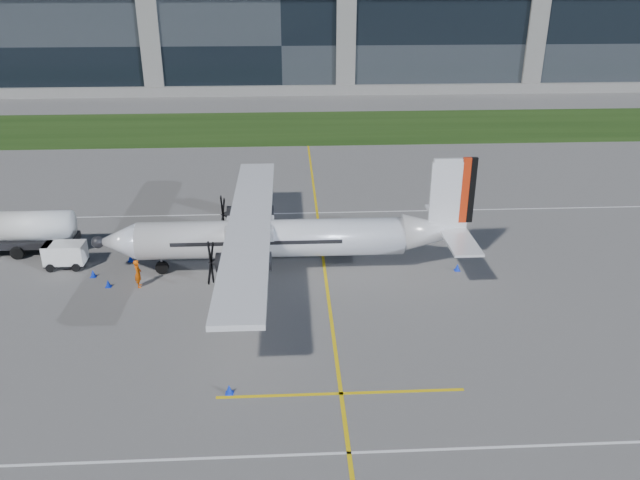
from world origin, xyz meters
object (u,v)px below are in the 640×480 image
fuel_tanker_truck (10,232)px  safety_cone_nose_port (108,283)px  safety_cone_nose_stbd (131,258)px  ground_crew_person (138,272)px  safety_cone_fwd (93,273)px  safety_cone_portwing (229,389)px  turboprop_aircraft (285,217)px  baggage_tug (65,255)px  safety_cone_tail (457,267)px  safety_cone_stbdwing (266,203)px

fuel_tanker_truck → safety_cone_nose_port: 10.04m
safety_cone_nose_stbd → ground_crew_person: bearing=-69.8°
safety_cone_fwd → safety_cone_portwing: bearing=-52.1°
ground_crew_person → safety_cone_nose_port: size_ratio=4.27×
turboprop_aircraft → safety_cone_fwd: 13.26m
turboprop_aircraft → safety_cone_nose_stbd: size_ratio=51.43×
turboprop_aircraft → ground_crew_person: 9.99m
safety_cone_nose_port → fuel_tanker_truck: bearing=144.8°
turboprop_aircraft → safety_cone_nose_stbd: (-10.82, 2.00, -3.61)m
baggage_tug → ground_crew_person: bearing=-29.9°
fuel_tanker_truck → safety_cone_nose_stbd: bearing=-12.9°
safety_cone_nose_port → safety_cone_fwd: (-1.37, 1.47, 0.00)m
safety_cone_nose_stbd → safety_cone_tail: 22.52m
safety_cone_tail → safety_cone_nose_port: bearing=-177.2°
safety_cone_nose_stbd → safety_cone_fwd: (-1.94, -2.28, 0.00)m
turboprop_aircraft → safety_cone_nose_stbd: bearing=169.5°
safety_cone_nose_port → safety_cone_stbdwing: bearing=56.0°
ground_crew_person → safety_cone_fwd: (-3.34, 1.52, -0.82)m
ground_crew_person → safety_cone_fwd: ground_crew_person is taller
fuel_tanker_truck → baggage_tug: size_ratio=2.88×
safety_cone_portwing → safety_cone_fwd: bearing=127.9°
baggage_tug → ground_crew_person: ground_crew_person is taller
turboprop_aircraft → fuel_tanker_truck: bearing=168.4°
fuel_tanker_truck → safety_cone_tail: bearing=-8.4°
baggage_tug → safety_cone_fwd: size_ratio=5.69×
safety_cone_nose_port → safety_cone_stbdwing: size_ratio=1.00×
fuel_tanker_truck → safety_cone_fwd: bearing=-32.3°
safety_cone_nose_port → baggage_tug: bearing=138.7°
baggage_tug → safety_cone_portwing: (12.21, -14.50, -0.60)m
safety_cone_nose_stbd → safety_cone_stbdwing: bearing=49.3°
safety_cone_fwd → safety_cone_nose_stbd: bearing=49.5°
turboprop_aircraft → ground_crew_person: (-9.42, -1.79, -2.79)m
safety_cone_portwing → safety_cone_fwd: size_ratio=1.00×
baggage_tug → safety_cone_stbdwing: baggage_tug is taller
safety_cone_nose_stbd → safety_cone_fwd: 2.99m
safety_cone_tail → safety_cone_portwing: size_ratio=1.00×
safety_cone_nose_stbd → safety_cone_stbdwing: (9.13, 10.62, 0.00)m
safety_cone_nose_stbd → turboprop_aircraft: bearing=-10.5°
fuel_tanker_truck → safety_cone_fwd: size_ratio=16.36×
fuel_tanker_truck → ground_crew_person: fuel_tanker_truck is taller
turboprop_aircraft → safety_cone_fwd: bearing=-178.8°
fuel_tanker_truck → safety_cone_stbdwing: bearing=25.8°
turboprop_aircraft → baggage_tug: bearing=174.7°
safety_cone_nose_port → safety_cone_tail: bearing=2.8°
safety_cone_nose_stbd → safety_cone_stbdwing: same height
safety_cone_tail → safety_cone_stbdwing: size_ratio=1.00×
baggage_tug → safety_cone_fwd: 2.84m
safety_cone_tail → safety_cone_fwd: size_ratio=1.00×
turboprop_aircraft → baggage_tug: size_ratio=9.05×
baggage_tug → safety_cone_portwing: bearing=-49.9°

